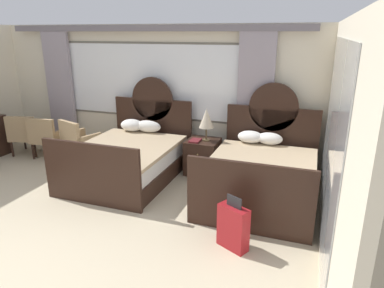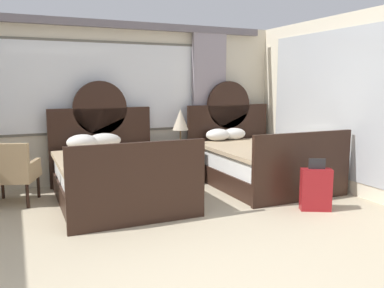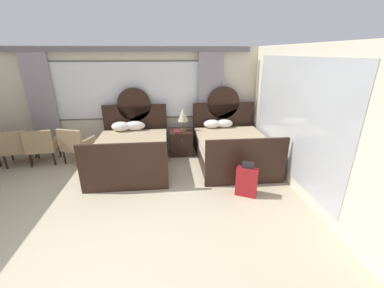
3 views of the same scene
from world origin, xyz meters
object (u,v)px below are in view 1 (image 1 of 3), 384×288
Objects in this scene: bed_near_mirror at (261,175)px; suitcase_on_floor at (233,227)px; armchair_by_window_right at (26,133)px; armchair_by_window_left at (78,139)px; table_lamp_on_nightstand at (206,119)px; book_on_nightstand at (195,141)px; armchair_by_window_centre at (47,136)px; bed_near_window at (129,158)px; nightstand_between_beds at (203,156)px.

suitcase_on_floor is (-0.10, -1.52, -0.08)m from bed_near_mirror.
armchair_by_window_left is at bearing 0.06° from armchair_by_window_right.
table_lamp_on_nightstand is 0.68× the size of armchair_by_window_left.
book_on_nightstand is at bearing 2.51° from armchair_by_window_right.
armchair_by_window_centre reaches higher than suitcase_on_floor.
bed_near_mirror is at bearing -4.16° from armchair_by_window_right.
armchair_by_window_right is 1.27× the size of suitcase_on_floor.
suitcase_on_floor is (2.29, -1.53, -0.09)m from bed_near_window.
armchair_by_window_right is (-3.80, -0.17, -0.18)m from book_on_nightstand.
armchair_by_window_centre is (-3.41, -0.29, -0.58)m from table_lamp_on_nightstand.
nightstand_between_beds is 0.73× the size of armchair_by_window_centre.
armchair_by_window_left and armchair_by_window_right have the same top height.
armchair_by_window_centre is (-4.53, 0.37, 0.11)m from bed_near_mirror.
nightstand_between_beds is 3.36m from armchair_by_window_centre.
bed_near_window is 2.18m from armchair_by_window_centre.
bed_near_window is 2.39m from bed_near_mirror.
nightstand_between_beds is 2.58m from armchair_by_window_left.
nightstand_between_beds is (-1.19, 0.65, -0.05)m from bed_near_mirror.
table_lamp_on_nightstand is 4.02m from armchair_by_window_right.
armchair_by_window_left is at bearing 152.60° from suitcase_on_floor.
table_lamp_on_nightstand is 0.45m from book_on_nightstand.
bed_near_mirror is at bearing -5.66° from armchair_by_window_left.
armchair_by_window_left is at bearing -173.73° from nightstand_between_beds.
book_on_nightstand is at bearing 2.98° from armchair_by_window_centre.
table_lamp_on_nightstand is 2.31× the size of book_on_nightstand.
book_on_nightstand is at bearing -145.75° from table_lamp_on_nightstand.
bed_near_window is at bearing -151.54° from nightstand_between_beds.
bed_near_mirror is 1.53m from suitcase_on_floor.
bed_near_mirror is 2.52× the size of armchair_by_window_centre.
table_lamp_on_nightstand is at bearing 149.85° from bed_near_mirror.
nightstand_between_beds is 2.44m from suitcase_on_floor.
book_on_nightstand is 0.29× the size of armchair_by_window_right.
book_on_nightstand is 0.29× the size of armchair_by_window_centre.
bed_near_window is at bearing 179.91° from bed_near_mirror.
armchair_by_window_left is 1.34m from armchair_by_window_right.
armchair_by_window_left is at bearing 164.91° from bed_near_window.
armchair_by_window_left reaches higher than suitcase_on_floor.
bed_near_mirror is 3.77m from armchair_by_window_left.
armchair_by_window_right is (-2.71, 0.37, 0.11)m from bed_near_window.
bed_near_window is 1.58m from table_lamp_on_nightstand.
armchair_by_window_left reaches higher than nightstand_between_beds.
nightstand_between_beds is at bearing 4.14° from armchair_by_window_right.
bed_near_window reaches higher than suitcase_on_floor.
bed_near_mirror is 5.11m from armchair_by_window_right.
armchair_by_window_right is at bearing 175.84° from bed_near_mirror.
armchair_by_window_centre is at bearing -0.23° from armchair_by_window_right.
bed_near_mirror is 2.52× the size of armchair_by_window_left.
nightstand_between_beds is at bearing 116.64° from suitcase_on_floor.
table_lamp_on_nightstand reaches higher than armchair_by_window_right.
bed_near_window is 1.00× the size of bed_near_mirror.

